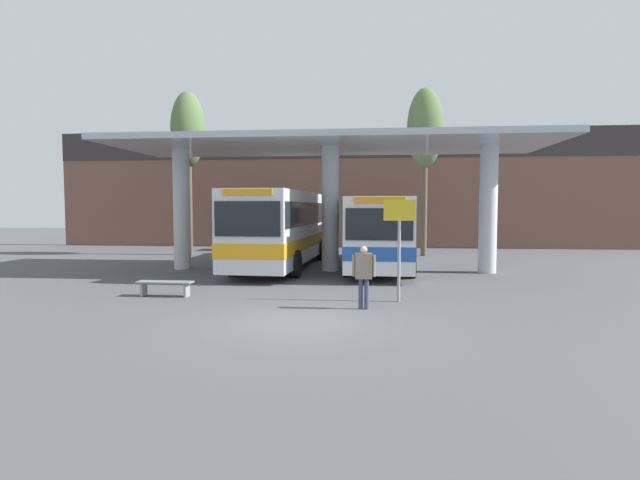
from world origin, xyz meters
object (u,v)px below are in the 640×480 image
pedestrian_waiting (364,271)px  transit_bus_left_bay (284,225)px  parked_car_street (264,234)px  transit_bus_center_bay (379,229)px  poplar_tree_behind_left (425,130)px  info_sign_platform (399,229)px  waiting_bench_near_pillar (165,285)px  poplar_tree_behind_right (188,133)px

pedestrian_waiting → transit_bus_left_bay: bearing=111.8°
parked_car_street → pedestrian_waiting: bearing=-69.0°
transit_bus_center_bay → pedestrian_waiting: size_ratio=6.71×
pedestrian_waiting → poplar_tree_behind_left: bearing=77.9°
info_sign_platform → poplar_tree_behind_left: size_ratio=0.32×
parked_car_street → poplar_tree_behind_left: bearing=-14.5°
transit_bus_left_bay → parked_car_street: bearing=-69.2°
transit_bus_left_bay → pedestrian_waiting: (3.78, -9.29, -0.86)m
transit_bus_left_bay → pedestrian_waiting: transit_bus_left_bay is taller
transit_bus_center_bay → pedestrian_waiting: 9.64m
pedestrian_waiting → waiting_bench_near_pillar: bearing=167.4°
waiting_bench_near_pillar → poplar_tree_behind_left: 17.75m
waiting_bench_near_pillar → info_sign_platform: info_sign_platform is taller
waiting_bench_near_pillar → pedestrian_waiting: bearing=-12.2°
info_sign_platform → parked_car_street: 18.11m
waiting_bench_near_pillar → poplar_tree_behind_right: 15.10m
transit_bus_center_bay → pedestrian_waiting: bearing=87.7°
info_sign_platform → poplar_tree_behind_left: bearing=81.2°
transit_bus_left_bay → pedestrian_waiting: 10.07m
poplar_tree_behind_right → parked_car_street: (3.58, 3.30, -5.90)m
poplar_tree_behind_right → parked_car_street: 7.65m
info_sign_platform → parked_car_street: size_ratio=0.63×
transit_bus_center_bay → poplar_tree_behind_right: bearing=-22.7°
transit_bus_left_bay → transit_bus_center_bay: size_ratio=1.03×
info_sign_platform → poplar_tree_behind_right: 17.85m
waiting_bench_near_pillar → poplar_tree_behind_left: (9.19, 13.68, 6.59)m
info_sign_platform → poplar_tree_behind_left: poplar_tree_behind_left is taller
poplar_tree_behind_left → pedestrian_waiting: bearing=-101.8°
poplar_tree_behind_right → waiting_bench_near_pillar: bearing=-72.7°
pedestrian_waiting → transit_bus_center_bay: bearing=86.2°
waiting_bench_near_pillar → info_sign_platform: size_ratio=0.58×
poplar_tree_behind_left → waiting_bench_near_pillar: bearing=-123.9°
waiting_bench_near_pillar → parked_car_street: bearing=91.6°
poplar_tree_behind_left → poplar_tree_behind_right: (-13.23, -0.69, -0.02)m
transit_bus_left_bay → pedestrian_waiting: bearing=114.7°
waiting_bench_near_pillar → parked_car_street: 16.31m
transit_bus_left_bay → poplar_tree_behind_left: poplar_tree_behind_left is taller
transit_bus_left_bay → transit_bus_center_bay: transit_bus_left_bay is taller
poplar_tree_behind_left → poplar_tree_behind_right: size_ratio=1.01×
info_sign_platform → transit_bus_center_bay: bearing=92.8°
pedestrian_waiting → info_sign_platform: bearing=49.2°
transit_bus_left_bay → parked_car_street: (-2.74, 8.31, -0.87)m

